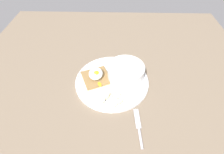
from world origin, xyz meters
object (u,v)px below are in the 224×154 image
(banana_slice_front, at_px, (105,95))
(banana_slice_inner, at_px, (101,100))
(banana_slice_right, at_px, (113,104))
(banana_slice_left, at_px, (116,94))
(poached_egg, at_px, (96,74))
(toast_slice, at_px, (96,78))
(banana_slice_outer, at_px, (98,94))
(knife, at_px, (139,128))
(oatmeal_bowl, at_px, (126,72))
(banana_slice_back, at_px, (118,100))

(banana_slice_front, distance_m, banana_slice_inner, 0.03)
(banana_slice_right, bearing_deg, banana_slice_left, 167.66)
(poached_egg, xyz_separation_m, banana_slice_front, (0.09, 0.04, -0.02))
(banana_slice_left, height_order, banana_slice_right, banana_slice_left)
(banana_slice_right, relative_size, banana_slice_inner, 1.01)
(toast_slice, relative_size, banana_slice_left, 3.26)
(banana_slice_front, xyz_separation_m, banana_slice_outer, (-0.00, -0.03, -0.00))
(poached_egg, bearing_deg, banana_slice_outer, 9.51)
(banana_slice_inner, bearing_deg, knife, 53.78)
(oatmeal_bowl, xyz_separation_m, banana_slice_back, (0.11, -0.03, -0.02))
(banana_slice_right, height_order, banana_slice_inner, banana_slice_inner)
(banana_slice_left, bearing_deg, banana_slice_back, 16.29)
(poached_egg, distance_m, knife, 0.25)
(toast_slice, relative_size, banana_slice_outer, 3.31)
(banana_slice_back, distance_m, knife, 0.12)
(oatmeal_bowl, relative_size, banana_slice_back, 2.84)
(banana_slice_front, xyz_separation_m, knife, (0.11, 0.11, -0.01))
(poached_egg, relative_size, knife, 0.62)
(banana_slice_inner, bearing_deg, toast_slice, -166.75)
(toast_slice, bearing_deg, banana_slice_right, 28.99)
(oatmeal_bowl, distance_m, banana_slice_right, 0.14)
(banana_slice_front, height_order, banana_slice_outer, banana_slice_front)
(banana_slice_inner, height_order, knife, banana_slice_inner)
(poached_egg, distance_m, banana_slice_outer, 0.08)
(banana_slice_right, height_order, banana_slice_outer, banana_slice_outer)
(banana_slice_front, distance_m, knife, 0.16)
(toast_slice, bearing_deg, poached_egg, 23.12)
(poached_egg, relative_size, banana_slice_outer, 2.15)
(oatmeal_bowl, bearing_deg, poached_egg, -83.87)
(banana_slice_front, relative_size, banana_slice_left, 1.14)
(oatmeal_bowl, xyz_separation_m, banana_slice_left, (0.09, -0.04, -0.02))
(banana_slice_right, bearing_deg, knife, 46.51)
(banana_slice_back, bearing_deg, banana_slice_inner, -85.17)
(banana_slice_back, bearing_deg, banana_slice_front, -111.42)
(banana_slice_outer, bearing_deg, banana_slice_back, 72.37)
(toast_slice, bearing_deg, banana_slice_back, 39.04)
(banana_slice_back, bearing_deg, banana_slice_left, -163.71)
(oatmeal_bowl, distance_m, banana_slice_inner, 0.15)
(banana_slice_back, bearing_deg, banana_slice_right, -43.01)
(banana_slice_left, relative_size, knife, 0.29)
(oatmeal_bowl, height_order, banana_slice_inner, oatmeal_bowl)
(oatmeal_bowl, distance_m, banana_slice_left, 0.10)
(oatmeal_bowl, xyz_separation_m, banana_slice_front, (0.10, -0.07, -0.02))
(toast_slice, distance_m, banana_slice_right, 0.14)
(toast_slice, height_order, knife, toast_slice)
(toast_slice, xyz_separation_m, banana_slice_right, (0.12, 0.07, -0.00))
(banana_slice_back, relative_size, knife, 0.37)
(banana_slice_back, bearing_deg, oatmeal_bowl, 165.95)
(toast_slice, xyz_separation_m, banana_slice_outer, (0.08, 0.01, 0.00))
(banana_slice_inner, bearing_deg, banana_slice_outer, -156.88)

